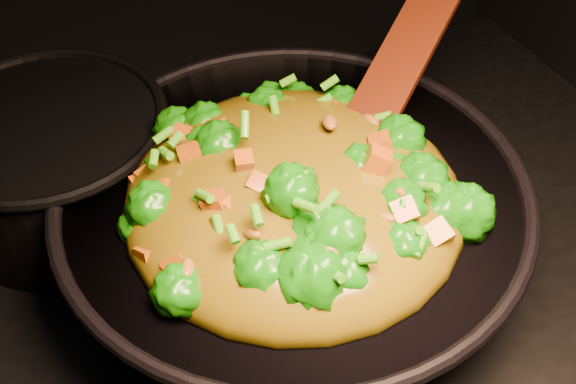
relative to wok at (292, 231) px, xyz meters
name	(u,v)px	position (x,y,z in m)	size (l,w,h in m)	color
wok	(292,231)	(0.00, 0.00, 0.00)	(0.46, 0.46, 0.13)	black
stir_fry	(294,162)	(-0.01, -0.02, 0.12)	(0.33, 0.33, 0.11)	#187408
spatula	(387,87)	(0.13, 0.04, 0.12)	(0.34, 0.05, 0.01)	#3B1303
back_pot	(57,166)	(-0.20, 0.20, 0.01)	(0.25, 0.25, 0.14)	black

